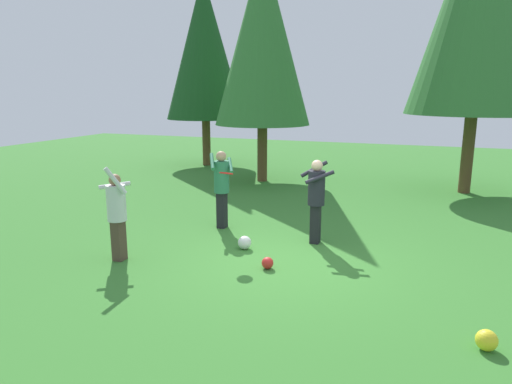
{
  "coord_description": "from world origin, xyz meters",
  "views": [
    {
      "loc": [
        2.22,
        -7.65,
        3.06
      ],
      "look_at": [
        -0.95,
        0.83,
        1.05
      ],
      "focal_mm": 32.19,
      "sensor_mm": 36.0,
      "label": 1
    }
  ],
  "objects_px": {
    "person_bystander": "(222,183)",
    "ball_white": "(245,243)",
    "person_thrower": "(117,210)",
    "ball_yellow": "(487,340)",
    "person_catcher": "(316,194)",
    "ball_red": "(268,263)",
    "tree_far_left": "(204,48)",
    "tree_left": "(263,38)",
    "frisbee": "(226,173)"
  },
  "relations": [
    {
      "from": "ball_white",
      "to": "ball_yellow",
      "type": "distance_m",
      "value": 4.69
    },
    {
      "from": "person_bystander",
      "to": "ball_white",
      "type": "xyz_separation_m",
      "value": [
        1.02,
        -1.18,
        -0.91
      ]
    },
    {
      "from": "tree_left",
      "to": "ball_yellow",
      "type": "bearing_deg",
      "value": -55.99
    },
    {
      "from": "ball_yellow",
      "to": "ball_white",
      "type": "bearing_deg",
      "value": 150.18
    },
    {
      "from": "person_bystander",
      "to": "ball_red",
      "type": "relative_size",
      "value": 8.36
    },
    {
      "from": "ball_white",
      "to": "frisbee",
      "type": "bearing_deg",
      "value": -175.71
    },
    {
      "from": "person_thrower",
      "to": "ball_red",
      "type": "bearing_deg",
      "value": -28.65
    },
    {
      "from": "person_bystander",
      "to": "ball_yellow",
      "type": "bearing_deg",
      "value": 26.71
    },
    {
      "from": "tree_far_left",
      "to": "tree_left",
      "type": "bearing_deg",
      "value": -36.26
    },
    {
      "from": "ball_yellow",
      "to": "tree_far_left",
      "type": "distance_m",
      "value": 15.57
    },
    {
      "from": "frisbee",
      "to": "ball_red",
      "type": "relative_size",
      "value": 1.37
    },
    {
      "from": "person_catcher",
      "to": "ball_white",
      "type": "bearing_deg",
      "value": 6.0
    },
    {
      "from": "person_thrower",
      "to": "frisbee",
      "type": "bearing_deg",
      "value": 0.0
    },
    {
      "from": "ball_red",
      "to": "tree_left",
      "type": "distance_m",
      "value": 9.26
    },
    {
      "from": "person_bystander",
      "to": "frisbee",
      "type": "height_order",
      "value": "person_bystander"
    },
    {
      "from": "ball_red",
      "to": "ball_white",
      "type": "relative_size",
      "value": 0.79
    },
    {
      "from": "ball_yellow",
      "to": "person_thrower",
      "type": "bearing_deg",
      "value": 170.73
    },
    {
      "from": "frisbee",
      "to": "tree_left",
      "type": "xyz_separation_m",
      "value": [
        -1.67,
        6.74,
        3.23
      ]
    },
    {
      "from": "frisbee",
      "to": "tree_far_left",
      "type": "xyz_separation_m",
      "value": [
        -5.02,
        9.2,
        3.2
      ]
    },
    {
      "from": "ball_white",
      "to": "person_bystander",
      "type": "bearing_deg",
      "value": 130.99
    },
    {
      "from": "frisbee",
      "to": "ball_yellow",
      "type": "bearing_deg",
      "value": -27.48
    },
    {
      "from": "tree_left",
      "to": "ball_red",
      "type": "bearing_deg",
      "value": -69.62
    },
    {
      "from": "frisbee",
      "to": "tree_left",
      "type": "height_order",
      "value": "tree_left"
    },
    {
      "from": "ball_red",
      "to": "ball_yellow",
      "type": "xyz_separation_m",
      "value": [
        3.31,
        -1.52,
        0.02
      ]
    },
    {
      "from": "person_bystander",
      "to": "person_catcher",
      "type": "bearing_deg",
      "value": 53.35
    },
    {
      "from": "tree_left",
      "to": "person_catcher",
      "type": "bearing_deg",
      "value": -60.96
    },
    {
      "from": "tree_far_left",
      "to": "tree_left",
      "type": "xyz_separation_m",
      "value": [
        3.35,
        -2.46,
        0.03
      ]
    },
    {
      "from": "person_thrower",
      "to": "ball_red",
      "type": "relative_size",
      "value": 8.48
    },
    {
      "from": "ball_red",
      "to": "tree_far_left",
      "type": "height_order",
      "value": "tree_far_left"
    },
    {
      "from": "person_bystander",
      "to": "tree_far_left",
      "type": "xyz_separation_m",
      "value": [
        -4.36,
        7.99,
        3.65
      ]
    },
    {
      "from": "person_thrower",
      "to": "ball_yellow",
      "type": "bearing_deg",
      "value": -49.27
    },
    {
      "from": "person_bystander",
      "to": "tree_left",
      "type": "distance_m",
      "value": 6.73
    },
    {
      "from": "person_catcher",
      "to": "person_bystander",
      "type": "relative_size",
      "value": 0.98
    },
    {
      "from": "frisbee",
      "to": "tree_left",
      "type": "bearing_deg",
      "value": 103.95
    },
    {
      "from": "person_bystander",
      "to": "ball_yellow",
      "type": "distance_m",
      "value": 6.25
    },
    {
      "from": "ball_red",
      "to": "ball_white",
      "type": "bearing_deg",
      "value": 133.11
    },
    {
      "from": "person_thrower",
      "to": "frisbee",
      "type": "xyz_separation_m",
      "value": [
        1.58,
        1.32,
        0.54
      ]
    },
    {
      "from": "person_bystander",
      "to": "ball_red",
      "type": "xyz_separation_m",
      "value": [
        1.78,
        -1.98,
        -0.94
      ]
    },
    {
      "from": "ball_yellow",
      "to": "tree_left",
      "type": "bearing_deg",
      "value": 124.01
    },
    {
      "from": "person_catcher",
      "to": "tree_far_left",
      "type": "height_order",
      "value": "tree_far_left"
    },
    {
      "from": "ball_white",
      "to": "person_thrower",
      "type": "bearing_deg",
      "value": -145.15
    },
    {
      "from": "person_catcher",
      "to": "person_bystander",
      "type": "height_order",
      "value": "person_bystander"
    },
    {
      "from": "ball_red",
      "to": "ball_white",
      "type": "distance_m",
      "value": 1.11
    },
    {
      "from": "person_thrower",
      "to": "ball_yellow",
      "type": "xyz_separation_m",
      "value": [
        6.0,
        -0.98,
        -0.83
      ]
    },
    {
      "from": "ball_white",
      "to": "person_catcher",
      "type": "bearing_deg",
      "value": 35.56
    },
    {
      "from": "person_catcher",
      "to": "tree_far_left",
      "type": "bearing_deg",
      "value": -81.11
    },
    {
      "from": "ball_white",
      "to": "tree_far_left",
      "type": "relative_size",
      "value": 0.04
    },
    {
      "from": "ball_yellow",
      "to": "person_catcher",
      "type": "bearing_deg",
      "value": 131.78
    },
    {
      "from": "person_bystander",
      "to": "frisbee",
      "type": "bearing_deg",
      "value": 0.0
    },
    {
      "from": "frisbee",
      "to": "ball_white",
      "type": "xyz_separation_m",
      "value": [
        0.36,
        0.03,
        -1.37
      ]
    }
  ]
}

